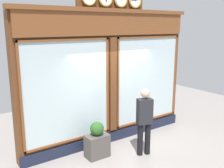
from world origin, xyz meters
The scene contains 4 objects.
shop_facade centered at (0.00, -0.12, 1.82)m, with size 5.17×0.42×4.10m.
pedestrian centered at (-0.21, 1.08, 0.93)m, with size 0.41×0.32×1.69m.
planter_box centered at (0.81, 0.53, 0.28)m, with size 0.56×0.36×0.57m, color #4C4742.
planter_shrub centered at (0.81, 0.53, 0.74)m, with size 0.34×0.34×0.34m, color #285623.
Camera 1 is at (3.87, 5.53, 3.15)m, focal length 41.67 mm.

